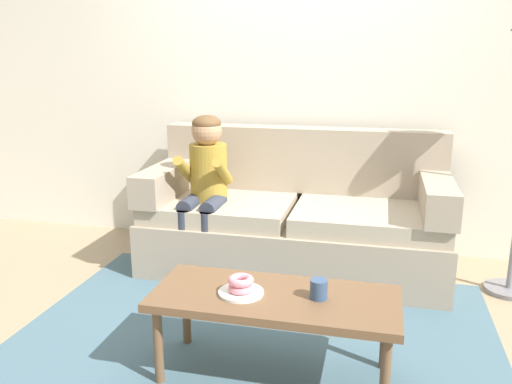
{
  "coord_description": "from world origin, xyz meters",
  "views": [
    {
      "loc": [
        0.61,
        -2.7,
        1.49
      ],
      "look_at": [
        -0.15,
        0.45,
        0.65
      ],
      "focal_mm": 36.88,
      "sensor_mm": 36.0,
      "label": 1
    }
  ],
  "objects_px": {
    "coffee_table": "(275,304)",
    "couch": "(295,220)",
    "donut": "(241,287)",
    "mug": "(319,289)",
    "toy_controller": "(331,328)",
    "person_child": "(205,179)"
  },
  "relations": [
    {
      "from": "coffee_table",
      "to": "person_child",
      "type": "distance_m",
      "value": 1.4
    },
    {
      "from": "couch",
      "to": "toy_controller",
      "type": "xyz_separation_m",
      "value": [
        0.36,
        -0.89,
        -0.32
      ]
    },
    {
      "from": "coffee_table",
      "to": "couch",
      "type": "bearing_deg",
      "value": 95.47
    },
    {
      "from": "person_child",
      "to": "donut",
      "type": "height_order",
      "value": "person_child"
    },
    {
      "from": "donut",
      "to": "couch",
      "type": "bearing_deg",
      "value": 89.13
    },
    {
      "from": "coffee_table",
      "to": "mug",
      "type": "distance_m",
      "value": 0.22
    },
    {
      "from": "mug",
      "to": "toy_controller",
      "type": "xyz_separation_m",
      "value": [
        0.02,
        0.47,
        -0.45
      ]
    },
    {
      "from": "couch",
      "to": "person_child",
      "type": "relative_size",
      "value": 1.89
    },
    {
      "from": "coffee_table",
      "to": "donut",
      "type": "distance_m",
      "value": 0.17
    },
    {
      "from": "couch",
      "to": "donut",
      "type": "height_order",
      "value": "couch"
    },
    {
      "from": "couch",
      "to": "mug",
      "type": "relative_size",
      "value": 23.1
    },
    {
      "from": "toy_controller",
      "to": "coffee_table",
      "type": "bearing_deg",
      "value": -98.52
    },
    {
      "from": "coffee_table",
      "to": "donut",
      "type": "relative_size",
      "value": 9.47
    },
    {
      "from": "donut",
      "to": "toy_controller",
      "type": "height_order",
      "value": "donut"
    },
    {
      "from": "donut",
      "to": "toy_controller",
      "type": "xyz_separation_m",
      "value": [
        0.38,
        0.51,
        -0.43
      ]
    },
    {
      "from": "coffee_table",
      "to": "mug",
      "type": "bearing_deg",
      "value": 2.65
    },
    {
      "from": "couch",
      "to": "coffee_table",
      "type": "xyz_separation_m",
      "value": [
        0.13,
        -1.37,
        0.03
      ]
    },
    {
      "from": "couch",
      "to": "toy_controller",
      "type": "distance_m",
      "value": 1.01
    },
    {
      "from": "coffee_table",
      "to": "mug",
      "type": "relative_size",
      "value": 12.62
    },
    {
      "from": "person_child",
      "to": "donut",
      "type": "xyz_separation_m",
      "value": [
        0.58,
        -1.19,
        -0.21
      ]
    },
    {
      "from": "donut",
      "to": "mug",
      "type": "height_order",
      "value": "mug"
    },
    {
      "from": "person_child",
      "to": "toy_controller",
      "type": "height_order",
      "value": "person_child"
    }
  ]
}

